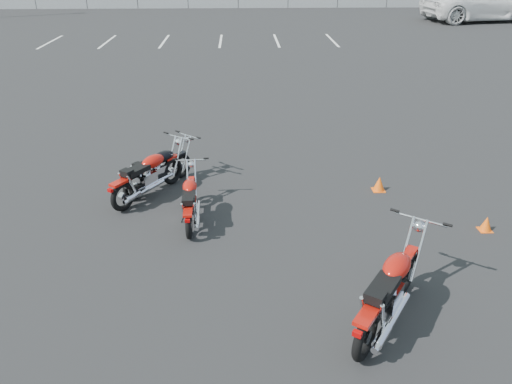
{
  "coord_description": "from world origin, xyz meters",
  "views": [
    {
      "loc": [
        -0.09,
        -7.47,
        4.69
      ],
      "look_at": [
        0.2,
        0.6,
        0.65
      ],
      "focal_mm": 35.0,
      "sensor_mm": 36.0,
      "label": 1
    }
  ],
  "objects_px": {
    "motorcycle_front_red": "(148,176)",
    "motorcycle_second_black": "(158,169)",
    "motorcycle_third_red": "(190,201)",
    "motorcycle_rear_red": "(390,291)"
  },
  "relations": [
    {
      "from": "motorcycle_front_red",
      "to": "motorcycle_rear_red",
      "type": "distance_m",
      "value": 5.51
    },
    {
      "from": "motorcycle_front_red",
      "to": "motorcycle_second_black",
      "type": "relative_size",
      "value": 1.13
    },
    {
      "from": "motorcycle_front_red",
      "to": "motorcycle_third_red",
      "type": "bearing_deg",
      "value": -47.5
    },
    {
      "from": "motorcycle_front_red",
      "to": "motorcycle_third_red",
      "type": "distance_m",
      "value": 1.39
    },
    {
      "from": "motorcycle_front_red",
      "to": "motorcycle_second_black",
      "type": "height_order",
      "value": "motorcycle_front_red"
    },
    {
      "from": "motorcycle_second_black",
      "to": "motorcycle_front_red",
      "type": "bearing_deg",
      "value": -110.41
    },
    {
      "from": "motorcycle_second_black",
      "to": "motorcycle_rear_red",
      "type": "relative_size",
      "value": 0.81
    },
    {
      "from": "motorcycle_rear_red",
      "to": "motorcycle_second_black",
      "type": "bearing_deg",
      "value": 130.43
    },
    {
      "from": "motorcycle_second_black",
      "to": "motorcycle_third_red",
      "type": "distance_m",
      "value": 1.62
    },
    {
      "from": "motorcycle_front_red",
      "to": "motorcycle_rear_red",
      "type": "xyz_separation_m",
      "value": [
        3.84,
        -3.94,
        0.05
      ]
    }
  ]
}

